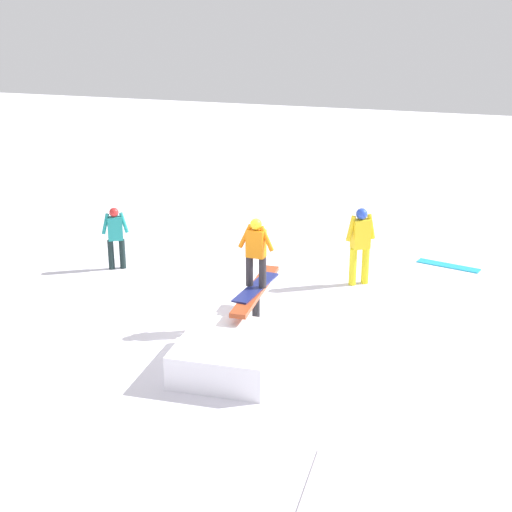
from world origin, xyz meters
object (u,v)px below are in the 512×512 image
at_px(bystander_yellow, 360,242).
at_px(bystander_teal, 115,235).
at_px(main_rider_on_rail, 256,255).
at_px(rail_feature, 256,294).
at_px(loose_snowboard_white, 319,483).
at_px(loose_snowboard_cyan, 448,266).

relative_size(bystander_yellow, bystander_teal, 1.18).
bearing_deg(main_rider_on_rail, bystander_teal, 67.57).
xyz_separation_m(rail_feature, loose_snowboard_white, (-4.00, -2.26, -0.63)).
bearing_deg(rail_feature, bystander_yellow, -30.37).
bearing_deg(loose_snowboard_cyan, loose_snowboard_white, 97.78).
distance_m(bystander_yellow, loose_snowboard_white, 6.86).
xyz_separation_m(rail_feature, main_rider_on_rail, (0.00, 0.00, 0.73)).
distance_m(loose_snowboard_white, loose_snowboard_cyan, 8.51).
height_order(main_rider_on_rail, bystander_yellow, main_rider_on_rail).
xyz_separation_m(main_rider_on_rail, loose_snowboard_cyan, (4.49, -2.95, -1.35)).
distance_m(rail_feature, loose_snowboard_cyan, 5.41).
relative_size(bystander_teal, loose_snowboard_white, 1.02).
bearing_deg(main_rider_on_rail, rail_feature, 0.00).
xyz_separation_m(loose_snowboard_white, loose_snowboard_cyan, (8.49, -0.69, 0.00)).
bearing_deg(loose_snowboard_white, loose_snowboard_cyan, -8.60).
height_order(rail_feature, loose_snowboard_cyan, rail_feature).
height_order(bystander_yellow, loose_snowboard_cyan, bystander_yellow).
bearing_deg(bystander_teal, loose_snowboard_white, -76.89).
distance_m(rail_feature, bystander_yellow, 3.03).
bearing_deg(loose_snowboard_white, bystander_teal, 42.75).
height_order(main_rider_on_rail, loose_snowboard_white, main_rider_on_rail).
relative_size(rail_feature, loose_snowboard_cyan, 1.73).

